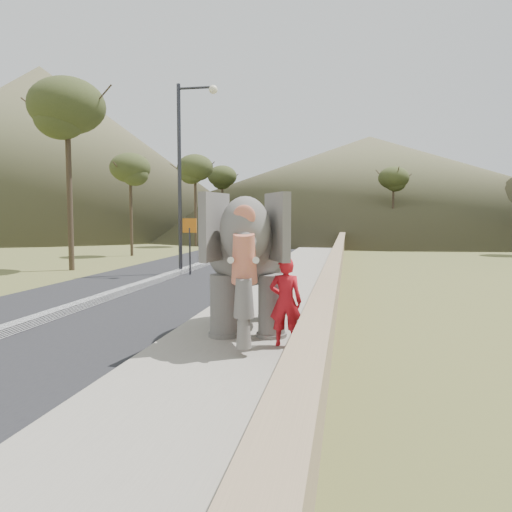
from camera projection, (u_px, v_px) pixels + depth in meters
The scene contains 12 objects.
ground at pixel (178, 419), 6.22m from camera, with size 160.00×160.00×0.00m, color olive.
road at pixel (136, 290), 16.92m from camera, with size 7.00×120.00×0.03m, color black.
median at pixel (136, 287), 16.91m from camera, with size 0.35×120.00×0.22m, color black.
walkway at pixel (282, 292), 16.01m from camera, with size 3.00×120.00×0.15m, color #9E9687.
parapet at pixel (334, 278), 15.67m from camera, with size 0.30×120.00×1.10m, color tan.
lamppost at pixel (186, 159), 20.98m from camera, with size 1.76×0.36×8.00m.
signboard at pixel (190, 236), 20.97m from camera, with size 0.60×0.08×2.40m.
hill_left at pixel (42, 151), 66.08m from camera, with size 60.00×60.00×22.00m, color brown.
hill_far at pixel (369, 185), 73.35m from camera, with size 80.00×80.00×14.00m, color brown.
elephant_and_man at pixel (250, 264), 10.54m from camera, with size 2.47×4.03×2.74m.
motorcyclist at pixel (259, 249), 27.21m from camera, with size 1.51×1.59×1.79m.
trees at pixel (337, 198), 33.29m from camera, with size 48.33×40.73×8.93m.
Camera 1 is at (2.05, -5.75, 2.54)m, focal length 35.00 mm.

